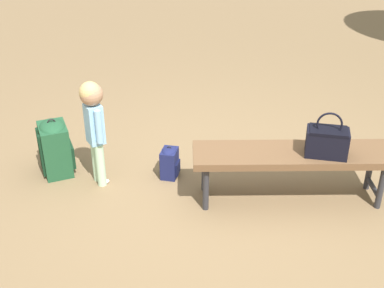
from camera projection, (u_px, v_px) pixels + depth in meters
ground_plane at (214, 193)px, 4.30m from camera, size 40.00×40.00×0.00m
park_bench at (293, 158)px, 4.04m from camera, size 1.65×0.79×0.45m
handbag at (327, 141)px, 3.90m from camera, size 0.33×0.20×0.37m
child_standing at (94, 118)px, 4.14m from camera, size 0.20×0.20×0.95m
backpack_large at (55, 146)px, 4.46m from camera, size 0.37×0.39×0.53m
backpack_small at (170, 161)px, 4.45m from camera, size 0.17×0.18×0.30m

